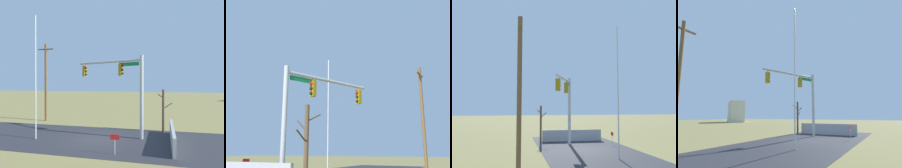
% 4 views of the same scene
% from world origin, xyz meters
% --- Properties ---
extents(signal_mast, '(6.04, 2.41, 6.39)m').
position_xyz_m(signal_mast, '(1.78, 1.43, 4.44)').
color(signal_mast, '#B2B5BA').
rests_on(signal_mast, ground_plane).
extents(flagpole, '(0.10, 0.10, 9.42)m').
position_xyz_m(flagpole, '(-4.51, -1.06, 4.71)').
color(flagpole, silver).
rests_on(flagpole, ground_plane).
extents(utility_pole, '(1.90, 0.26, 8.63)m').
position_xyz_m(utility_pole, '(-7.91, 5.93, 4.48)').
color(utility_pole, brown).
rests_on(utility_pole, ground_plane).
extents(bare_tree, '(1.27, 1.02, 3.70)m').
position_xyz_m(bare_tree, '(4.94, 3.47, 1.91)').
color(bare_tree, brown).
rests_on(bare_tree, ground_plane).
extents(open_sign, '(0.56, 0.04, 1.22)m').
position_xyz_m(open_sign, '(2.16, -3.05, 0.91)').
color(open_sign, silver).
rests_on(open_sign, ground_plane).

